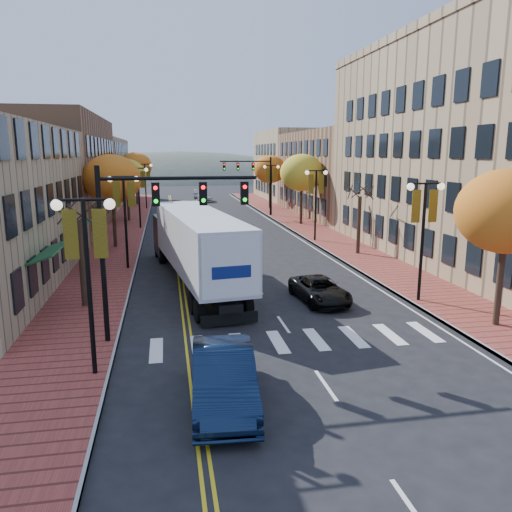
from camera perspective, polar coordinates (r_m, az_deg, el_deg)
name	(u,v)px	position (r m, az deg, el deg)	size (l,w,h in m)	color
ground	(309,361)	(18.71, 6.04, -11.82)	(200.00, 200.00, 0.00)	black
sidewalk_left	(124,231)	(49.66, -14.86, 2.76)	(4.00, 85.00, 0.15)	brown
sidewalk_right	(305,226)	(51.42, 5.58, 3.39)	(4.00, 85.00, 0.15)	brown
building_left_mid	(40,173)	(53.85, -23.49, 8.67)	(12.00, 24.00, 11.00)	brown
building_left_far	(81,172)	(78.43, -19.36, 9.07)	(12.00, 26.00, 9.50)	#9E8966
building_right_near	(499,152)	(40.02, 26.06, 10.61)	(15.00, 28.00, 15.00)	#997F5B
building_right_mid	(359,173)	(63.02, 11.73, 9.23)	(15.00, 24.00, 10.00)	brown
building_right_far	(309,165)	(83.81, 6.08, 10.29)	(15.00, 20.00, 11.00)	#9E8966
tree_left_a	(82,263)	(25.32, -19.27, -0.81)	(0.28, 0.28, 4.20)	#382619
tree_left_b	(112,179)	(40.70, -16.16, 8.42)	(4.48, 4.48, 7.21)	#382619
tree_left_c	(127,175)	(56.64, -14.55, 8.90)	(4.16, 4.16, 6.69)	#382619
tree_left_d	(136,166)	(74.58, -13.59, 9.95)	(4.61, 4.61, 7.42)	#382619
tree_right_a	(507,212)	(23.24, 26.75, 4.55)	(4.16, 4.16, 6.69)	#382619
tree_right_b	(359,225)	(37.52, 11.67, 3.49)	(0.28, 0.28, 4.20)	#382619
tree_right_c	(302,173)	(52.37, 5.25, 9.45)	(4.48, 4.48, 7.21)	#382619
tree_right_d	(270,169)	(67.92, 1.61, 9.87)	(4.35, 4.35, 7.00)	#382619
lamp_left_a	(87,253)	(16.94, -18.78, 0.35)	(1.96, 0.36, 6.05)	black
lamp_left_b	(125,204)	(32.70, -14.79, 5.78)	(1.96, 0.36, 6.05)	black
lamp_left_c	(139,186)	(50.61, -13.27, 7.81)	(1.96, 0.36, 6.05)	black
lamp_left_d	(145,177)	(68.57, -12.54, 8.78)	(1.96, 0.36, 6.05)	black
lamp_right_a	(424,219)	(25.85, 18.63, 4.08)	(1.96, 0.36, 6.05)	black
lamp_right_b	(316,191)	(42.43, 6.87, 7.35)	(1.96, 0.36, 6.05)	black
lamp_right_c	(271,180)	(59.84, 1.77, 8.66)	(1.96, 0.36, 6.05)	black
traffic_mast_near	(152,220)	(19.61, -11.79, 4.06)	(6.10, 0.35, 7.00)	black
traffic_mast_far	(255,175)	(59.42, -0.16, 9.26)	(6.10, 0.34, 7.00)	black
semi_truck	(194,241)	(28.88, -7.14, 1.72)	(4.95, 17.25, 4.26)	black
navy_sedan	(224,377)	(15.40, -3.73, -13.64)	(1.83, 5.24, 1.73)	black
black_suv	(320,290)	(25.61, 7.29, -3.85)	(2.08, 4.51, 1.25)	black
car_far_white	(184,206)	(65.18, -8.17, 5.68)	(1.79, 4.45, 1.52)	silver
car_far_silver	(204,197)	(78.83, -5.97, 6.74)	(2.05, 5.05, 1.46)	#ACADB4
car_far_oncoming	(199,194)	(85.06, -6.50, 7.09)	(1.55, 4.46, 1.47)	#96969D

